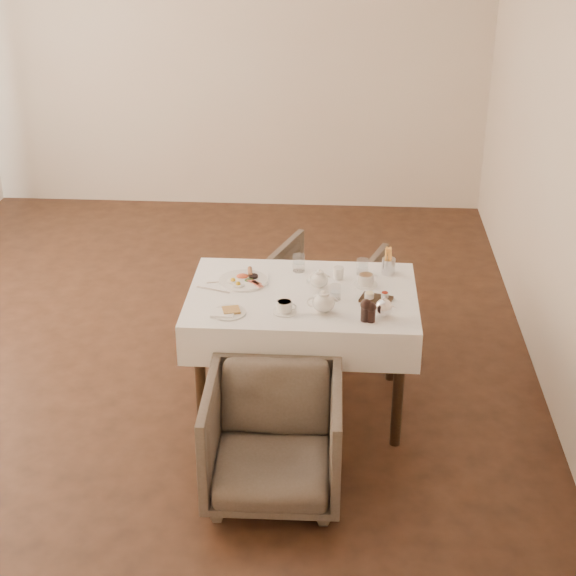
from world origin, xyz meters
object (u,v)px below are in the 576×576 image
at_px(table, 302,311).
at_px(armchair_near, 273,439).
at_px(armchair_far, 325,293).
at_px(breakfast_plate, 244,280).
at_px(teapot_centre, 319,278).

bearing_deg(table, armchair_near, -97.67).
bearing_deg(armchair_far, breakfast_plate, 79.20).
xyz_separation_m(table, armchair_near, (-0.10, -0.78, -0.32)).
height_order(table, teapot_centre, teapot_centre).
xyz_separation_m(armchair_far, breakfast_plate, (-0.46, -0.77, 0.45)).
bearing_deg(teapot_centre, armchair_far, 69.85).
relative_size(table, teapot_centre, 8.81).
bearing_deg(armchair_near, armchair_far, 81.83).
relative_size(table, armchair_near, 1.83).
bearing_deg(breakfast_plate, armchair_far, 77.04).
bearing_deg(armchair_far, armchair_near, 102.39).
distance_m(table, teapot_centre, 0.21).
bearing_deg(armchair_near, breakfast_plate, 103.99).
height_order(armchair_far, breakfast_plate, breakfast_plate).
xyz_separation_m(armchair_near, armchair_far, (0.22, 1.68, -0.01)).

